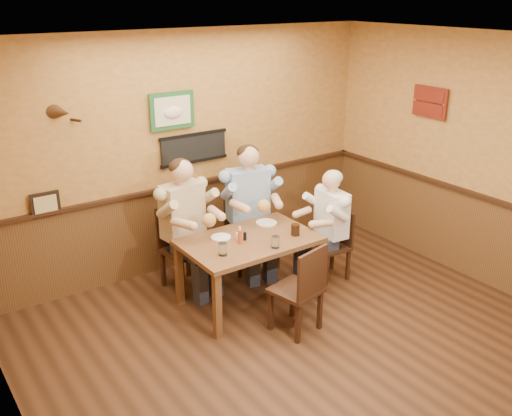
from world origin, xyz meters
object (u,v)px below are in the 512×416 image
Objects in this scene: diner_white_elder at (331,231)px; hot_sauce_bottle at (240,236)px; water_glass_left at (223,249)px; water_glass_mid at (275,242)px; chair_near_side at (296,288)px; diner_blue_polo at (248,215)px; diner_tan_shirt at (183,231)px; chair_back_left at (184,248)px; chair_right_end at (330,245)px; chair_back_right at (248,231)px; pepper_shaker at (245,236)px; cola_tumbler at (295,230)px; salt_shaker at (238,237)px; dining_table at (249,247)px.

diner_white_elder is 1.26m from hot_sauce_bottle.
water_glass_left is 1.02× the size of water_glass_mid.
chair_near_side is 0.67× the size of diner_blue_polo.
diner_tan_shirt is 0.80m from hot_sauce_bottle.
diner_blue_polo is at bearing 71.12° from water_glass_mid.
chair_back_left is 7.64× the size of water_glass_mid.
chair_near_side is at bearing -52.10° from chair_right_end.
water_glass_mid reaches higher than chair_right_end.
chair_near_side is 0.79m from hot_sauce_bottle.
chair_back_left is 0.98× the size of chair_back_right.
pepper_shaker is (0.35, -0.71, 0.32)m from chair_back_left.
cola_tumbler is 0.62m from hot_sauce_bottle.
pepper_shaker is (-0.49, -0.68, 0.10)m from diner_blue_polo.
chair_back_right reaches higher than salt_shaker.
chair_back_right is 0.21m from diner_blue_polo.
chair_back_right is at bearing -11.10° from diner_tan_shirt.
diner_blue_polo reaches higher than chair_near_side.
dining_table is 0.23m from hot_sauce_bottle.
diner_tan_shirt is 0.89m from water_glass_left.
diner_blue_polo is at bearing 50.87° from hot_sauce_bottle.
cola_tumbler is (0.38, 0.51, 0.35)m from chair_near_side.
dining_table is at bearing -110.79° from diner_blue_polo.
chair_near_side is 7.63× the size of cola_tumbler.
chair_right_end is 1.58m from water_glass_left.
hot_sauce_bottle is (-1.24, 0.02, 0.42)m from chair_right_end.
hot_sauce_bottle is at bearing 25.01° from water_glass_left.
chair_near_side is 0.83m from salt_shaker.
diner_blue_polo reaches higher than dining_table.
diner_tan_shirt is 1.15× the size of diner_white_elder.
water_glass_left is 0.55m from water_glass_mid.
chair_near_side is at bearing -75.61° from salt_shaker.
water_glass_left is at bearing -100.77° from diner_tan_shirt.
chair_back_left is 0.81× the size of diner_white_elder.
diner_white_elder reaches higher than chair_right_end.
salt_shaker is at bearing 160.68° from dining_table.
cola_tumbler is at bearing -76.67° from diner_blue_polo.
chair_back_left is 0.70× the size of diner_tan_shirt.
diner_blue_polo reaches higher than salt_shaker.
diner_blue_polo reaches higher than chair_back_right.
chair_right_end is at bearing -36.16° from diner_tan_shirt.
chair_right_end is 6.64× the size of water_glass_mid.
water_glass_left is at bearing -145.58° from salt_shaker.
pepper_shaker is (-1.15, 0.06, 0.20)m from diner_white_elder.
diner_tan_shirt is at bearing 170.98° from chair_back_left.
pepper_shaker is at bearing -87.30° from diner_white_elder.
chair_near_side is 10.57× the size of pepper_shaker.
diner_blue_polo is 1.07m from water_glass_mid.
diner_tan_shirt is at bearing 115.69° from water_glass_mid.
diner_blue_polo is at bearing 44.30° from water_glass_left.
dining_table is 10.96× the size of water_glass_left.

